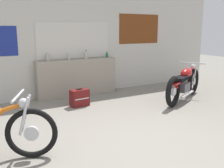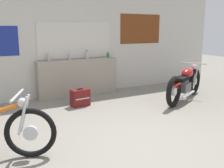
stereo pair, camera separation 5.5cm
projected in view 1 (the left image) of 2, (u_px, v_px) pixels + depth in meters
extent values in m
plane|color=gray|center=(138.00, 145.00, 3.86)|extent=(24.00, 24.00, 0.00)
cube|color=beige|center=(59.00, 40.00, 6.44)|extent=(10.00, 0.06, 2.80)
cube|color=silver|center=(74.00, 40.00, 6.60)|extent=(1.88, 0.01, 0.84)
cube|color=beige|center=(74.00, 40.00, 6.59)|extent=(1.94, 0.01, 0.90)
cube|color=brown|center=(139.00, 29.00, 7.53)|extent=(1.35, 0.01, 0.82)
cube|color=gray|center=(77.00, 78.00, 6.67)|extent=(2.09, 0.28, 0.93)
cylinder|color=#B7B2A8|center=(48.00, 58.00, 6.24)|extent=(0.09, 0.09, 0.14)
cone|color=#B7B2A8|center=(48.00, 54.00, 6.22)|extent=(0.08, 0.08, 0.04)
cylinder|color=gold|center=(47.00, 53.00, 6.22)|extent=(0.04, 0.04, 0.02)
cylinder|color=#B7B2A8|center=(69.00, 57.00, 6.45)|extent=(0.06, 0.06, 0.15)
cone|color=#B7B2A8|center=(69.00, 53.00, 6.43)|extent=(0.05, 0.05, 0.04)
cylinder|color=gold|center=(69.00, 52.00, 6.42)|extent=(0.03, 0.03, 0.02)
cylinder|color=#B7B2A8|center=(86.00, 56.00, 6.68)|extent=(0.09, 0.09, 0.16)
cone|color=#B7B2A8|center=(86.00, 52.00, 6.66)|extent=(0.08, 0.08, 0.04)
cylinder|color=black|center=(86.00, 51.00, 6.65)|extent=(0.04, 0.04, 0.02)
cylinder|color=#23662D|center=(107.00, 55.00, 6.97)|extent=(0.07, 0.07, 0.12)
cone|color=#23662D|center=(107.00, 53.00, 6.95)|extent=(0.06, 0.06, 0.03)
cylinder|color=black|center=(107.00, 52.00, 6.95)|extent=(0.03, 0.03, 0.01)
torus|color=black|center=(193.00, 81.00, 6.84)|extent=(0.66, 0.40, 0.69)
cylinder|color=silver|center=(193.00, 81.00, 6.84)|extent=(0.20, 0.15, 0.18)
torus|color=black|center=(173.00, 91.00, 5.69)|extent=(0.66, 0.40, 0.69)
cylinder|color=silver|center=(173.00, 91.00, 5.69)|extent=(0.20, 0.15, 0.18)
cube|color=#4C4C51|center=(183.00, 87.00, 6.21)|extent=(0.45, 0.37, 0.20)
cylinder|color=#B21919|center=(183.00, 79.00, 6.17)|extent=(1.18, 0.61, 0.42)
ellipsoid|color=#B21919|center=(186.00, 73.00, 6.29)|extent=(0.54, 0.43, 0.22)
cube|color=black|center=(180.00, 79.00, 5.99)|extent=(0.54, 0.43, 0.08)
cube|color=#B21919|center=(175.00, 84.00, 5.73)|extent=(0.32, 0.25, 0.04)
cylinder|color=silver|center=(191.00, 72.00, 6.76)|extent=(0.17, 0.11, 0.48)
cylinder|color=silver|center=(195.00, 72.00, 6.70)|extent=(0.17, 0.11, 0.48)
cylinder|color=silver|center=(193.00, 63.00, 6.62)|extent=(0.31, 0.59, 0.03)
sphere|color=silver|center=(193.00, 67.00, 6.69)|extent=(0.13, 0.13, 0.13)
cylinder|color=silver|center=(187.00, 94.00, 6.08)|extent=(0.73, 0.40, 0.06)
torus|color=black|center=(32.00, 133.00, 3.41)|extent=(0.65, 0.33, 0.68)
cylinder|color=silver|center=(32.00, 133.00, 3.41)|extent=(0.20, 0.12, 0.19)
cylinder|color=silver|center=(26.00, 113.00, 3.41)|extent=(0.17, 0.10, 0.50)
cylinder|color=silver|center=(24.00, 116.00, 3.30)|extent=(0.17, 0.10, 0.50)
cylinder|color=silver|center=(18.00, 96.00, 3.29)|extent=(0.28, 0.60, 0.03)
sphere|color=silver|center=(23.00, 103.00, 3.32)|extent=(0.13, 0.13, 0.13)
cube|color=maroon|center=(80.00, 98.00, 5.78)|extent=(0.42, 0.26, 0.37)
cube|color=silver|center=(82.00, 99.00, 5.69)|extent=(0.34, 0.05, 0.02)
cube|color=black|center=(79.00, 89.00, 5.74)|extent=(0.14, 0.04, 0.02)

